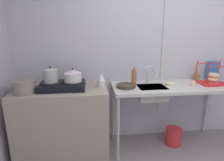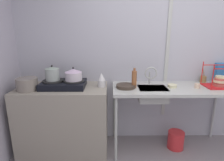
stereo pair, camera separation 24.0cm
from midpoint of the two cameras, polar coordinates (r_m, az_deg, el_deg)
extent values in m
cube|color=#ACABB7|center=(2.86, 13.21, 7.22)|extent=(5.11, 0.10, 2.52)
cube|color=#AFB1AB|center=(2.79, 13.33, 9.62)|extent=(0.05, 0.01, 2.02)
cube|color=gray|center=(2.65, -17.44, -12.00)|extent=(1.18, 0.61, 0.91)
cube|color=#AFB1AB|center=(2.61, 15.24, -1.89)|extent=(1.61, 0.61, 0.04)
cylinder|color=#A7ADA6|center=(2.38, -1.09, -15.06)|extent=(0.04, 0.04, 0.87)
cylinder|color=#A8B4A5|center=(2.85, -2.12, -9.71)|extent=(0.04, 0.04, 0.87)
cylinder|color=#AEB0B0|center=(3.32, 25.45, -7.55)|extent=(0.04, 0.04, 0.87)
cube|color=black|center=(2.46, -17.80, -1.63)|extent=(0.57, 0.38, 0.08)
cylinder|color=black|center=(2.48, -20.97, -0.61)|extent=(0.27, 0.27, 0.02)
cylinder|color=black|center=(2.43, -14.75, -0.44)|extent=(0.27, 0.27, 0.02)
cylinder|color=#98A29B|center=(2.46, -21.15, 1.31)|extent=(0.18, 0.18, 0.15)
cone|color=#93A897|center=(2.44, -21.34, 3.31)|extent=(0.18, 0.18, 0.02)
sphere|color=black|center=(2.44, -21.40, 3.85)|extent=(0.02, 0.02, 0.02)
cylinder|color=silver|center=(2.41, -14.85, 0.99)|extent=(0.22, 0.22, 0.11)
cone|color=silver|center=(2.40, -14.96, 2.72)|extent=(0.22, 0.22, 0.04)
sphere|color=black|center=(2.39, -15.02, 3.49)|extent=(0.02, 0.02, 0.02)
cylinder|color=slate|center=(2.47, -28.09, -1.73)|extent=(0.26, 0.26, 0.16)
cylinder|color=silver|center=(2.44, -6.14, -1.05)|extent=(0.10, 0.10, 0.09)
cone|color=silver|center=(2.41, -6.20, 1.10)|extent=(0.10, 0.10, 0.10)
cube|color=#AFB1AB|center=(2.51, 9.48, -3.80)|extent=(0.37, 0.30, 0.17)
cylinder|color=#AFB1AB|center=(2.62, 8.38, 1.00)|extent=(0.02, 0.02, 0.17)
torus|color=#AFB1AB|center=(2.53, 8.88, 2.51)|extent=(0.17, 0.02, 0.17)
cylinder|color=#3A2F26|center=(2.42, 1.47, -1.70)|extent=(0.25, 0.25, 0.04)
cylinder|color=red|center=(2.65, 25.37, 1.45)|extent=(0.01, 0.01, 0.32)
cylinder|color=red|center=(2.88, 22.61, 2.71)|extent=(0.01, 0.01, 0.32)
cylinder|color=red|center=(3.07, 28.35, 2.74)|extent=(0.01, 0.01, 0.32)
cylinder|color=red|center=(2.73, 28.77, 3.78)|extent=(0.35, 0.01, 0.01)
cylinder|color=red|center=(2.95, 25.81, 4.84)|extent=(0.35, 0.01, 0.01)
cube|color=red|center=(2.89, 26.61, -0.81)|extent=(0.37, 0.29, 0.01)
cylinder|color=#B4594C|center=(2.88, 26.79, -0.44)|extent=(0.16, 0.16, 0.03)
cylinder|color=#BD4A44|center=(2.89, 26.69, 0.17)|extent=(0.16, 0.16, 0.03)
cylinder|color=beige|center=(2.86, 26.75, 0.56)|extent=(0.15, 0.15, 0.03)
cylinder|color=#C25147|center=(2.86, 26.89, 1.10)|extent=(0.14, 0.14, 0.03)
cylinder|color=beige|center=(2.87, 27.07, 1.61)|extent=(0.13, 0.13, 0.03)
cylinder|color=beige|center=(2.68, 21.59, -0.87)|extent=(0.07, 0.07, 0.06)
cylinder|color=beige|center=(2.59, 15.06, -1.12)|extent=(0.12, 0.12, 0.04)
cylinder|color=brown|center=(2.42, 4.00, 0.51)|extent=(0.07, 0.07, 0.22)
cylinder|color=brown|center=(2.39, 4.06, 3.54)|extent=(0.03, 0.03, 0.04)
cube|color=#2D75B7|center=(3.14, 26.84, 2.79)|extent=(0.17, 0.08, 0.28)
cylinder|color=olive|center=(3.03, 22.77, 1.02)|extent=(0.09, 0.09, 0.09)
cylinder|color=olive|center=(3.01, 22.92, 2.47)|extent=(0.04, 0.06, 0.19)
cylinder|color=red|center=(2.94, 16.22, -16.34)|extent=(0.23, 0.23, 0.25)
camera|label=1|loc=(0.12, -92.86, -0.76)|focal=29.46mm
camera|label=2|loc=(0.12, 87.14, 0.76)|focal=29.46mm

